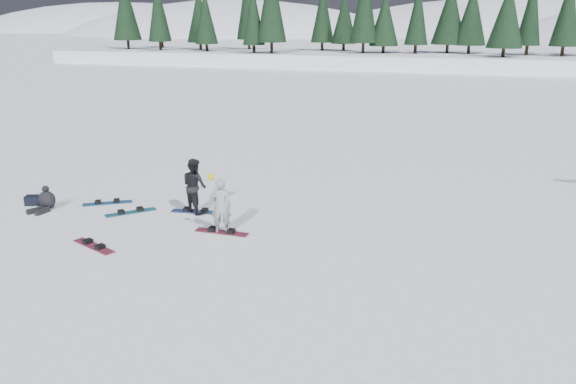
# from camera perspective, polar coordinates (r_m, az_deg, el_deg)

# --- Properties ---
(ground) EXTENTS (420.00, 420.00, 0.00)m
(ground) POSITION_cam_1_polar(r_m,az_deg,el_deg) (15.74, -3.73, -3.58)
(ground) COLOR white
(ground) RESTS_ON ground
(alpine_backdrop) EXTENTS (412.50, 227.00, 53.20)m
(alpine_backdrop) POSITION_cam_1_polar(r_m,az_deg,el_deg) (204.55, 12.31, 11.49)
(alpine_backdrop) COLOR white
(alpine_backdrop) RESTS_ON ground
(snowboarder_woman) EXTENTS (0.65, 0.52, 1.69)m
(snowboarder_woman) POSITION_cam_1_polar(r_m,az_deg,el_deg) (15.16, -6.86, -1.35)
(snowboarder_woman) COLOR #A0A0A5
(snowboarder_woman) RESTS_ON ground
(snowboarder_man) EXTENTS (1.01, 0.95, 1.66)m
(snowboarder_man) POSITION_cam_1_polar(r_m,az_deg,el_deg) (16.86, -9.47, 0.63)
(snowboarder_man) COLOR black
(snowboarder_man) RESTS_ON ground
(seated_rider) EXTENTS (0.64, 0.94, 0.74)m
(seated_rider) POSITION_cam_1_polar(r_m,az_deg,el_deg) (18.56, -23.38, -0.80)
(seated_rider) COLOR black
(seated_rider) RESTS_ON ground
(gear_bag) EXTENTS (0.53, 0.44, 0.30)m
(gear_bag) POSITION_cam_1_polar(r_m,az_deg,el_deg) (19.23, -24.47, -0.77)
(gear_bag) COLOR black
(gear_bag) RESTS_ON ground
(snowboard_woman) EXTENTS (1.50, 0.30, 0.03)m
(snowboard_woman) POSITION_cam_1_polar(r_m,az_deg,el_deg) (15.42, -6.74, -4.07)
(snowboard_woman) COLOR maroon
(snowboard_woman) RESTS_ON ground
(snowboard_man) EXTENTS (1.52, 0.48, 0.03)m
(snowboard_man) POSITION_cam_1_polar(r_m,az_deg,el_deg) (17.11, -9.34, -1.99)
(snowboard_man) COLOR navy
(snowboard_man) RESTS_ON ground
(snowboard_loose_b) EXTENTS (1.49, 0.83, 0.03)m
(snowboard_loose_b) POSITION_cam_1_polar(r_m,az_deg,el_deg) (15.24, -19.11, -5.22)
(snowboard_loose_b) COLOR maroon
(snowboard_loose_b) RESTS_ON ground
(snowboard_loose_c) EXTENTS (1.43, 1.02, 0.03)m
(snowboard_loose_c) POSITION_cam_1_polar(r_m,az_deg,el_deg) (18.54, -17.86, -1.09)
(snowboard_loose_c) COLOR #1A5991
(snowboard_loose_c) RESTS_ON ground
(snowboard_loose_a) EXTENTS (1.26, 1.26, 0.03)m
(snowboard_loose_a) POSITION_cam_1_polar(r_m,az_deg,el_deg) (17.48, -15.68, -2.01)
(snowboard_loose_a) COLOR #176F83
(snowboard_loose_a) RESTS_ON ground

